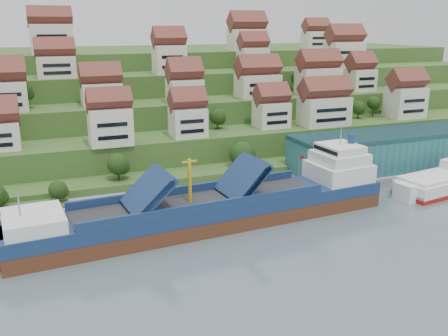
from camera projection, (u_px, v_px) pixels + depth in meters
name	position (u px, v px, depth m)	size (l,w,h in m)	color
ground	(248.00, 220.00, 107.71)	(300.00, 300.00, 0.00)	slate
quay	(295.00, 185.00, 127.81)	(180.00, 14.00, 2.20)	gray
hillside	(142.00, 103.00, 197.43)	(260.00, 128.00, 31.00)	#2D4C1E
hillside_village	(179.00, 81.00, 154.58)	(157.39, 65.42, 29.81)	silver
hillside_trees	(151.00, 116.00, 138.95)	(142.63, 61.99, 29.95)	#214015
warehouse	(394.00, 149.00, 139.06)	(60.00, 15.00, 10.00)	#266769
flagpole	(299.00, 169.00, 121.06)	(1.28, 0.16, 8.00)	gray
cargo_ship	(219.00, 209.00, 104.89)	(81.36, 18.19, 17.93)	#522B19
second_ship	(445.00, 182.00, 126.15)	(27.69, 13.89, 7.68)	maroon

